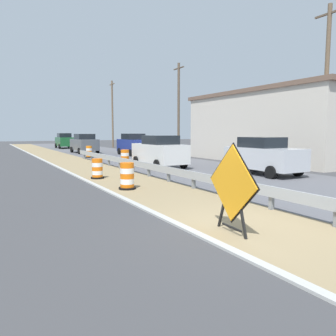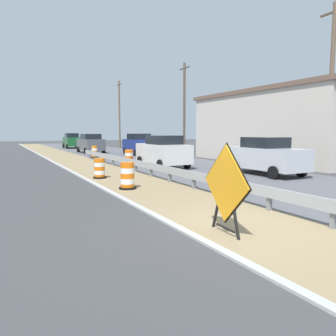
# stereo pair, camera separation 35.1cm
# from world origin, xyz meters

# --- Properties ---
(ground_plane) EXTENTS (160.00, 160.00, 0.00)m
(ground_plane) POSITION_xyz_m (0.00, 0.00, 0.00)
(ground_plane) COLOR #3D3D3F
(median_dirt_strip) EXTENTS (3.32, 120.00, 0.01)m
(median_dirt_strip) POSITION_xyz_m (0.46, 0.00, 0.00)
(median_dirt_strip) COLOR #8E7A56
(median_dirt_strip) RESTS_ON ground
(curb_near_edge) EXTENTS (0.20, 120.00, 0.11)m
(curb_near_edge) POSITION_xyz_m (-1.30, 0.00, 0.00)
(curb_near_edge) COLOR #ADADA8
(curb_near_edge) RESTS_ON ground
(guardrail_median) EXTENTS (0.18, 45.12, 0.71)m
(guardrail_median) POSITION_xyz_m (1.88, -0.06, 0.52)
(guardrail_median) COLOR #999EA3
(guardrail_median) RESTS_ON ground
(warning_sign_diamond) EXTENTS (0.18, 1.82, 2.06)m
(warning_sign_diamond) POSITION_xyz_m (-0.53, -0.17, 1.07)
(warning_sign_diamond) COLOR black
(warning_sign_diamond) RESTS_ON ground
(traffic_barrel_nearest) EXTENTS (0.68, 0.68, 1.06)m
(traffic_barrel_nearest) POSITION_xyz_m (-0.43, 6.26, 0.48)
(traffic_barrel_nearest) COLOR orange
(traffic_barrel_nearest) RESTS_ON ground
(traffic_barrel_close) EXTENTS (0.64, 0.64, 0.98)m
(traffic_barrel_close) POSITION_xyz_m (-0.57, 9.74, 0.44)
(traffic_barrel_close) COLOR orange
(traffic_barrel_close) RESTS_ON ground
(traffic_barrel_mid) EXTENTS (0.69, 0.69, 1.07)m
(traffic_barrel_mid) POSITION_xyz_m (2.98, 15.01, 0.48)
(traffic_barrel_mid) COLOR orange
(traffic_barrel_mid) RESTS_ON ground
(traffic_barrel_far) EXTENTS (0.64, 0.64, 1.03)m
(traffic_barrel_far) POSITION_xyz_m (2.70, 22.73, 0.47)
(traffic_barrel_far) COLOR orange
(traffic_barrel_far) RESTS_ON ground
(car_lead_near_lane) EXTENTS (2.04, 4.25, 2.07)m
(car_lead_near_lane) POSITION_xyz_m (4.30, 40.62, 1.04)
(car_lead_near_lane) COLOR #195128
(car_lead_near_lane) RESTS_ON ground
(car_trailing_near_lane) EXTENTS (2.14, 4.43, 1.99)m
(car_trailing_near_lane) POSITION_xyz_m (7.71, 6.97, 1.00)
(car_trailing_near_lane) COLOR silver
(car_trailing_near_lane) RESTS_ON ground
(car_lead_far_lane) EXTENTS (2.23, 4.56, 2.05)m
(car_lead_far_lane) POSITION_xyz_m (4.03, 29.24, 1.03)
(car_lead_far_lane) COLOR #4C5156
(car_lead_far_lane) RESTS_ON ground
(car_mid_far_lane) EXTENTS (2.14, 4.50, 2.09)m
(car_mid_far_lane) POSITION_xyz_m (7.46, 23.85, 1.05)
(car_mid_far_lane) COLOR navy
(car_mid_far_lane) RESTS_ON ground
(car_trailing_far_lane) EXTENTS (2.08, 4.60, 2.04)m
(car_trailing_far_lane) POSITION_xyz_m (4.50, 12.87, 1.02)
(car_trailing_far_lane) COLOR silver
(car_trailing_far_lane) RESTS_ON ground
(roadside_shop_near) EXTENTS (6.97, 14.12, 5.35)m
(roadside_shop_near) POSITION_xyz_m (14.49, 12.52, 2.69)
(roadside_shop_near) COLOR beige
(roadside_shop_near) RESTS_ON ground
(utility_pole_near) EXTENTS (0.24, 1.80, 9.22)m
(utility_pole_near) POSITION_xyz_m (11.54, 6.18, 4.77)
(utility_pole_near) COLOR brown
(utility_pole_near) RESTS_ON ground
(utility_pole_mid) EXTENTS (0.24, 1.80, 8.98)m
(utility_pole_mid) POSITION_xyz_m (11.72, 22.41, 4.65)
(utility_pole_mid) COLOR brown
(utility_pole_mid) RESTS_ON ground
(utility_pole_far) EXTENTS (0.24, 1.80, 9.43)m
(utility_pole_far) POSITION_xyz_m (10.85, 39.18, 4.88)
(utility_pole_far) COLOR brown
(utility_pole_far) RESTS_ON ground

